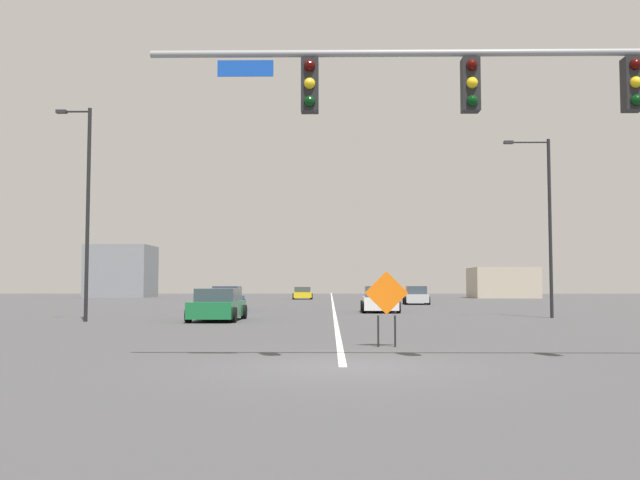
# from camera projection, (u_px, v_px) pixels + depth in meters

# --- Properties ---
(ground) EXTENTS (210.33, 210.33, 0.00)m
(ground) POSITION_uv_depth(u_px,v_px,m) (343.00, 367.00, 13.35)
(ground) COLOR #444447
(road_centre_stripe) EXTENTS (0.16, 116.85, 0.01)m
(road_centre_stripe) POSITION_uv_depth(u_px,v_px,m) (332.00, 300.00, 71.65)
(road_centre_stripe) COLOR white
(road_centre_stripe) RESTS_ON ground
(traffic_signal_assembly) EXTENTS (12.66, 0.44, 6.49)m
(traffic_signal_assembly) POSITION_uv_depth(u_px,v_px,m) (556.00, 107.00, 13.59)
(traffic_signal_assembly) COLOR gray
(traffic_signal_assembly) RESTS_ON ground
(street_lamp_near_left) EXTENTS (1.53, 0.24, 9.18)m
(street_lamp_near_left) POSITION_uv_depth(u_px,v_px,m) (86.00, 205.00, 29.95)
(street_lamp_near_left) COLOR black
(street_lamp_near_left) RESTS_ON ground
(street_lamp_mid_left) EXTENTS (2.20, 0.24, 8.52)m
(street_lamp_mid_left) POSITION_uv_depth(u_px,v_px,m) (547.00, 218.00, 33.21)
(street_lamp_mid_left) COLOR black
(street_lamp_mid_left) RESTS_ON ground
(construction_sign_right_lane) EXTENTS (1.10, 0.08, 1.91)m
(construction_sign_right_lane) POSITION_uv_depth(u_px,v_px,m) (386.00, 298.00, 17.74)
(construction_sign_right_lane) COLOR orange
(construction_sign_right_lane) RESTS_ON ground
(construction_sign_right_shoulder) EXTENTS (1.31, 0.19, 1.95)m
(construction_sign_right_shoulder) POSITION_uv_depth(u_px,v_px,m) (394.00, 288.00, 62.42)
(construction_sign_right_shoulder) COLOR orange
(construction_sign_right_shoulder) RESTS_ON ground
(car_silver_near) EXTENTS (2.13, 4.10, 1.44)m
(car_silver_near) POSITION_uv_depth(u_px,v_px,m) (416.00, 296.00, 55.31)
(car_silver_near) COLOR #B7BABF
(car_silver_near) RESTS_ON ground
(car_blue_far) EXTENTS (1.94, 4.03, 1.47)m
(car_blue_far) POSITION_uv_depth(u_px,v_px,m) (227.00, 299.00, 42.53)
(car_blue_far) COLOR #1E389E
(car_blue_far) RESTS_ON ground
(car_green_distant) EXTENTS (2.14, 4.55, 1.40)m
(car_green_distant) POSITION_uv_depth(u_px,v_px,m) (218.00, 305.00, 30.50)
(car_green_distant) COLOR #196B38
(car_green_distant) RESTS_ON ground
(car_white_approaching) EXTENTS (2.18, 4.22, 1.47)m
(car_white_approaching) POSITION_uv_depth(u_px,v_px,m) (380.00, 300.00, 39.64)
(car_white_approaching) COLOR white
(car_white_approaching) RESTS_ON ground
(car_yellow_passing) EXTENTS (2.28, 4.22, 1.30)m
(car_yellow_passing) POSITION_uv_depth(u_px,v_px,m) (302.00, 293.00, 74.58)
(car_yellow_passing) COLOR gold
(car_yellow_passing) RESTS_ON ground
(roadside_building_west) EXTENTS (7.30, 6.95, 6.27)m
(roadside_building_west) POSITION_uv_depth(u_px,v_px,m) (121.00, 271.00, 84.68)
(roadside_building_west) COLOR gray
(roadside_building_west) RESTS_ON ground
(roadside_building_east) EXTENTS (7.22, 6.52, 3.52)m
(roadside_building_east) POSITION_uv_depth(u_px,v_px,m) (503.00, 283.00, 81.43)
(roadside_building_east) COLOR #B2A893
(roadside_building_east) RESTS_ON ground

